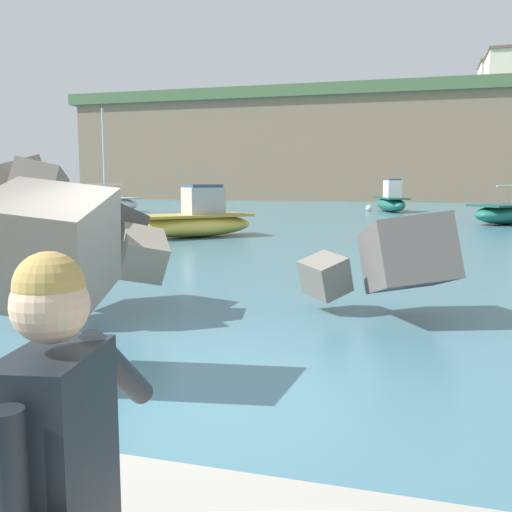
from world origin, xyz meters
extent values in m
plane|color=#42707F|center=(0.00, 0.00, 0.00)|extent=(400.00, 400.00, 0.00)
cube|color=gray|center=(-1.87, 2.95, 1.03)|extent=(1.18, 1.16, 0.99)
cube|color=#605B56|center=(2.20, 3.97, 1.03)|extent=(1.70, 1.87, 1.46)
cube|color=gray|center=(-3.57, 1.96, 1.86)|extent=(1.75, 1.71, 1.42)
cube|color=slate|center=(0.89, 4.09, 0.61)|extent=(0.95, 1.02, 0.80)
cube|color=slate|center=(-1.30, -0.21, 1.51)|extent=(1.49, 1.59, 1.45)
cube|color=#4C4944|center=(-2.99, 3.23, 1.31)|extent=(1.67, 2.03, 1.57)
cube|color=gray|center=(-2.96, 1.87, 2.07)|extent=(0.91, 1.04, 0.93)
cube|color=black|center=(1.50, -4.00, 1.44)|extent=(0.29, 0.41, 0.60)
sphere|color=#DBB28E|center=(1.50, -4.00, 1.87)|extent=(0.21, 0.21, 0.21)
sphere|color=tan|center=(1.50, -4.00, 1.92)|extent=(0.19, 0.19, 0.19)
cylinder|color=black|center=(1.48, -3.62, 1.56)|extent=(0.18, 0.53, 0.41)
ellipsoid|color=white|center=(-17.76, 28.84, 0.49)|extent=(3.68, 4.44, 0.98)
cube|color=#ACACAC|center=(-17.76, 28.84, 0.94)|extent=(3.39, 4.08, 0.10)
cylinder|color=silver|center=(-17.92, 28.58, 3.88)|extent=(0.12, 0.12, 5.80)
cylinder|color=silver|center=(-17.92, 28.58, 1.88)|extent=(1.37, 2.14, 0.08)
ellipsoid|color=#1E6656|center=(0.09, 35.81, 0.49)|extent=(3.03, 5.53, 0.98)
cube|color=#164C41|center=(0.09, 35.81, 0.94)|extent=(2.78, 5.09, 0.10)
cube|color=silver|center=(0.21, 35.42, 1.56)|extent=(1.35, 1.80, 1.16)
cube|color=#334C5B|center=(0.21, 35.42, 2.20)|extent=(1.22, 1.62, 0.12)
ellipsoid|color=#1E6656|center=(6.39, 25.66, 0.49)|extent=(4.47, 4.51, 0.98)
cube|color=#164C41|center=(6.39, 25.66, 0.94)|extent=(4.12, 4.15, 0.10)
ellipsoid|color=#EAC64C|center=(-6.08, 15.35, 0.43)|extent=(4.60, 4.62, 0.87)
cube|color=#AF9539|center=(-6.08, 15.35, 0.83)|extent=(4.24, 4.25, 0.10)
cube|color=#B7B2A8|center=(-5.83, 15.60, 1.38)|extent=(1.78, 1.78, 1.03)
cube|color=#334C5B|center=(-5.83, 15.60, 1.96)|extent=(1.60, 1.60, 0.12)
sphere|color=silver|center=(-1.36, 35.50, 0.22)|extent=(0.44, 0.44, 0.44)
sphere|color=silver|center=(-11.43, 31.64, 0.22)|extent=(0.44, 0.44, 0.44)
cube|color=#847056|center=(7.82, 70.79, 5.28)|extent=(87.50, 35.22, 10.55)
cube|color=#4C6B42|center=(7.82, 70.79, 11.15)|extent=(89.26, 35.92, 1.20)
cube|color=silver|center=(11.53, 71.11, 14.36)|extent=(5.44, 7.08, 5.21)
cube|color=#66564C|center=(11.53, 71.11, 17.11)|extent=(5.71, 7.43, 0.30)
cube|color=silver|center=(11.16, 78.72, 14.45)|extent=(5.14, 6.29, 5.41)
cube|color=#66564C|center=(11.16, 78.72, 17.31)|extent=(5.39, 6.61, 0.30)
camera|label=1|loc=(2.46, -5.30, 2.20)|focal=40.48mm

